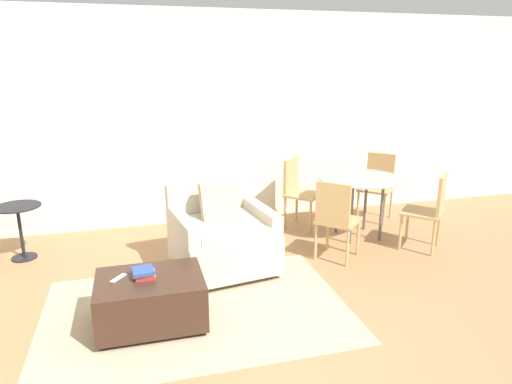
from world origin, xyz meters
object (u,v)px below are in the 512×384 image
ottoman (151,299)px  dining_chair_far_left (298,188)px  side_table (19,221)px  dining_chair_far_right (378,182)px  armchair (222,237)px  tv_remote_primary (118,278)px  dining_table (360,185)px  dining_chair_near_right (431,207)px  book_stack (144,273)px  dining_chair_near_left (336,215)px

ottoman → dining_chair_far_left: bearing=44.5°
side_table → dining_chair_far_right: bearing=2.9°
armchair → tv_remote_primary: (-1.01, -0.83, 0.06)m
armchair → dining_table: size_ratio=1.06×
armchair → dining_chair_near_right: armchair is taller
dining_chair_far_left → book_stack: bearing=-136.5°
book_stack → tv_remote_primary: book_stack is taller
dining_chair_near_left → dining_chair_near_right: bearing=0.0°
armchair → dining_chair_far_left: bearing=41.3°
ottoman → dining_chair_near_left: (1.99, 0.79, 0.29)m
dining_chair_near_left → dining_chair_near_right: size_ratio=1.00×
ottoman → dining_chair_far_right: dining_chair_far_right is taller
armchair → dining_table: 1.90m
armchair → tv_remote_primary: bearing=-140.6°
tv_remote_primary → dining_chair_near_left: 2.35m
dining_table → dining_chair_far_left: (-0.59, 0.59, -0.15)m
ottoman → dining_chair_far_left: size_ratio=0.95×
dining_chair_far_left → tv_remote_primary: bearing=-139.6°
tv_remote_primary → dining_chair_far_left: bearing=40.4°
ottoman → tv_remote_primary: bearing=167.0°
book_stack → dining_chair_near_right: (3.21, 0.76, 0.06)m
dining_chair_near_left → book_stack: bearing=-159.6°
dining_chair_near_right → dining_chair_far_left: same height
tv_remote_primary → dining_table: 3.12m
dining_chair_near_right → tv_remote_primary: bearing=-167.9°
ottoman → dining_table: (2.58, 1.37, 0.43)m
dining_table → dining_chair_far_left: 0.84m
dining_chair_far_left → armchair: bearing=-138.7°
dining_chair_far_left → dining_chair_far_right: same height
book_stack → dining_chair_near_left: dining_chair_near_left is taller
book_stack → dining_chair_near_right: size_ratio=0.22×
armchair → tv_remote_primary: 1.31m
dining_table → dining_chair_near_right: bearing=-45.0°
armchair → dining_chair_far_left: armchair is taller
ottoman → dining_table: size_ratio=0.84×
side_table → dining_chair_near_left: bearing=-16.0°
side_table → dining_chair_far_left: bearing=3.9°
dining_chair_near_right → dining_chair_far_right: (0.00, 1.17, 0.00)m
tv_remote_primary → dining_chair_near_right: 3.49m
dining_chair_near_left → ottoman: bearing=-158.5°
side_table → dining_chair_near_right: dining_chair_near_right is taller
side_table → dining_chair_near_right: 4.58m
ottoman → dining_chair_far_right: size_ratio=0.95×
book_stack → side_table: 2.13m
dining_chair_near_right → armchair: bearing=177.7°
ottoman → side_table: 2.18m
armchair → dining_chair_far_right: armchair is taller
side_table → dining_chair_far_right: (4.48, 0.23, 0.08)m
dining_chair_near_right → dining_chair_far_right: size_ratio=1.00×
book_stack → dining_table: bearing=27.2°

